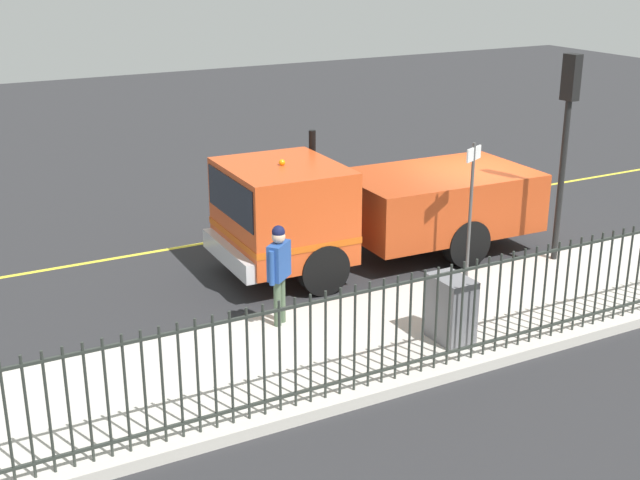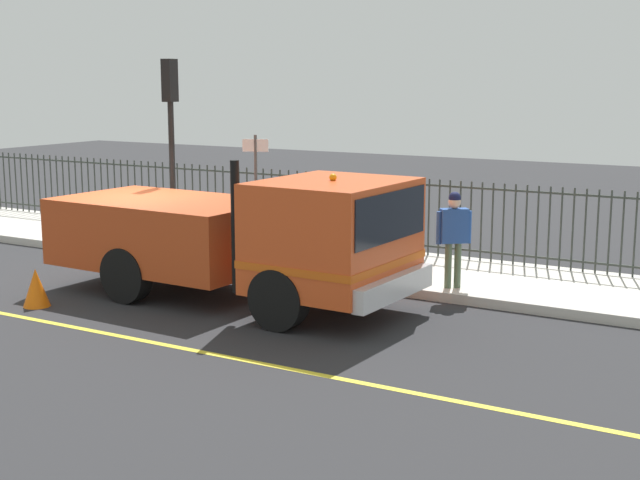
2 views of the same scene
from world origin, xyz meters
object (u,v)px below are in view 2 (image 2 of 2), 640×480
utility_cabinet (391,233)px  traffic_cone (36,288)px  traffic_light_near (171,117)px  street_sign (256,186)px  worker_standing (454,229)px  work_truck (251,233)px

utility_cabinet → traffic_cone: size_ratio=1.61×
traffic_light_near → traffic_cone: size_ratio=6.16×
traffic_light_near → utility_cabinet: bearing=111.2°
traffic_light_near → traffic_cone: traffic_light_near is taller
utility_cabinet → street_sign: size_ratio=0.41×
worker_standing → work_truck: bearing=-1.2°
utility_cabinet → street_sign: 2.97m
worker_standing → street_sign: 4.03m
work_truck → worker_standing: 3.50m
work_truck → street_sign: bearing=-145.7°
traffic_light_near → utility_cabinet: traffic_light_near is taller
work_truck → utility_cabinet: bearing=172.3°
traffic_light_near → street_sign: traffic_light_near is taller
work_truck → traffic_light_near: traffic_light_near is taller
traffic_light_near → traffic_cone: 4.81m
worker_standing → traffic_cone: worker_standing is taller
traffic_cone → traffic_light_near: bearing=4.4°
traffic_light_near → traffic_cone: (-3.99, -0.31, -2.68)m
work_truck → street_sign: (1.94, 1.23, 0.52)m
traffic_light_near → street_sign: (-0.06, -2.11, -1.26)m
work_truck → traffic_light_near: 4.28m
utility_cabinet → traffic_cone: bearing=148.1°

